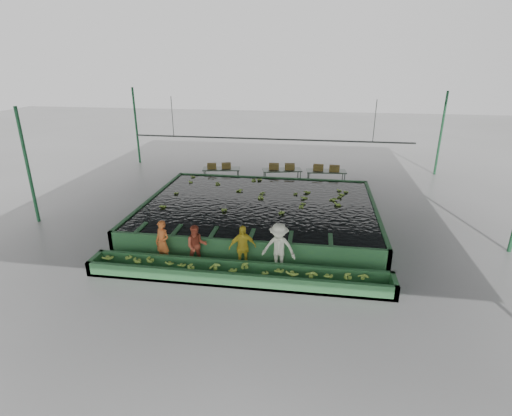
# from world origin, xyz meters

# --- Properties ---
(ground) EXTENTS (80.00, 80.00, 0.00)m
(ground) POSITION_xyz_m (0.00, 0.00, 0.00)
(ground) COLOR gray
(ground) RESTS_ON ground
(shed_roof) EXTENTS (20.00, 22.00, 0.04)m
(shed_roof) POSITION_xyz_m (0.00, 0.00, 5.00)
(shed_roof) COLOR slate
(shed_roof) RESTS_ON shed_posts
(shed_posts) EXTENTS (20.00, 22.00, 5.00)m
(shed_posts) POSITION_xyz_m (0.00, 0.00, 2.50)
(shed_posts) COLOR #226138
(shed_posts) RESTS_ON ground
(flotation_tank) EXTENTS (10.00, 8.00, 0.90)m
(flotation_tank) POSITION_xyz_m (0.00, 1.50, 0.45)
(flotation_tank) COLOR #2D6938
(flotation_tank) RESTS_ON ground
(tank_water) EXTENTS (9.70, 7.70, 0.00)m
(tank_water) POSITION_xyz_m (0.00, 1.50, 0.85)
(tank_water) COLOR black
(tank_water) RESTS_ON flotation_tank
(sorting_trough) EXTENTS (10.00, 1.00, 0.50)m
(sorting_trough) POSITION_xyz_m (0.00, -3.60, 0.25)
(sorting_trough) COLOR #2D6938
(sorting_trough) RESTS_ON ground
(cableway_rail) EXTENTS (0.08, 0.08, 14.00)m
(cableway_rail) POSITION_xyz_m (0.00, 5.00, 3.00)
(cableway_rail) COLOR #59605B
(cableway_rail) RESTS_ON shed_roof
(rail_hanger_left) EXTENTS (0.04, 0.04, 2.00)m
(rail_hanger_left) POSITION_xyz_m (-5.00, 5.00, 4.00)
(rail_hanger_left) COLOR #59605B
(rail_hanger_left) RESTS_ON shed_roof
(rail_hanger_right) EXTENTS (0.04, 0.04, 2.00)m
(rail_hanger_right) POSITION_xyz_m (5.00, 5.00, 4.00)
(rail_hanger_right) COLOR #59605B
(rail_hanger_right) RESTS_ON shed_roof
(worker_a) EXTENTS (0.68, 0.58, 1.59)m
(worker_a) POSITION_xyz_m (-2.79, -2.80, 0.80)
(worker_a) COLOR orange
(worker_a) RESTS_ON ground
(worker_b) EXTENTS (0.88, 0.78, 1.51)m
(worker_b) POSITION_xyz_m (-1.57, -2.80, 0.75)
(worker_b) COLOR #BF4E34
(worker_b) RESTS_ON ground
(worker_c) EXTENTS (1.03, 0.73, 1.61)m
(worker_c) POSITION_xyz_m (0.04, -2.80, 0.81)
(worker_c) COLOR yellow
(worker_c) RESTS_ON ground
(worker_d) EXTENTS (1.21, 0.79, 1.76)m
(worker_d) POSITION_xyz_m (1.27, -2.80, 0.88)
(worker_d) COLOR white
(worker_d) RESTS_ON ground
(packing_table_left) EXTENTS (2.19, 1.15, 0.95)m
(packing_table_left) POSITION_xyz_m (-2.92, 6.59, 0.47)
(packing_table_left) COLOR #59605B
(packing_table_left) RESTS_ON ground
(packing_table_mid) EXTENTS (2.29, 1.32, 0.98)m
(packing_table_mid) POSITION_xyz_m (0.51, 6.75, 0.49)
(packing_table_mid) COLOR #59605B
(packing_table_mid) RESTS_ON ground
(packing_table_right) EXTENTS (2.22, 1.06, 0.98)m
(packing_table_right) POSITION_xyz_m (2.94, 6.88, 0.49)
(packing_table_right) COLOR #59605B
(packing_table_right) RESTS_ON ground
(box_stack_left) EXTENTS (1.38, 0.70, 0.29)m
(box_stack_left) POSITION_xyz_m (-3.05, 6.58, 0.95)
(box_stack_left) COLOR olive
(box_stack_left) RESTS_ON packing_table_left
(box_stack_mid) EXTENTS (1.45, 0.52, 0.31)m
(box_stack_mid) POSITION_xyz_m (0.49, 6.81, 0.98)
(box_stack_mid) COLOR olive
(box_stack_mid) RESTS_ON packing_table_mid
(box_stack_right) EXTENTS (1.45, 0.49, 0.31)m
(box_stack_right) POSITION_xyz_m (2.93, 6.89, 0.98)
(box_stack_right) COLOR olive
(box_stack_right) RESTS_ON packing_table_right
(floating_bananas) EXTENTS (9.37, 6.39, 0.13)m
(floating_bananas) POSITION_xyz_m (0.00, 2.30, 0.85)
(floating_bananas) COLOR #8CBA3E
(floating_bananas) RESTS_ON tank_water
(trough_bananas) EXTENTS (8.55, 0.57, 0.11)m
(trough_bananas) POSITION_xyz_m (0.00, -3.60, 0.40)
(trough_bananas) COLOR #8CBA3E
(trough_bananas) RESTS_ON sorting_trough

